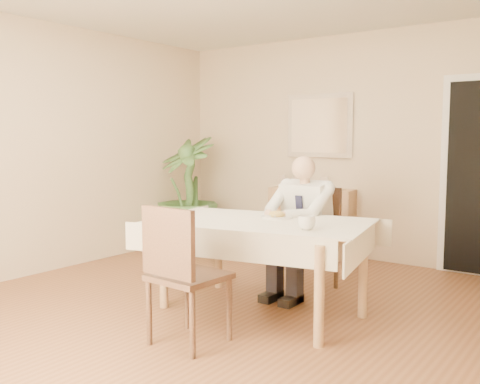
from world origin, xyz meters
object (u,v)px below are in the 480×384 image
Objects in this scene: potted_palm at (187,192)px; seated_man at (298,219)px; coffee_mug at (306,223)px; chair_near at (180,268)px; sideboard at (312,222)px; chair_far at (313,231)px; dining_table at (261,231)px.

seated_man is at bearing -24.53° from potted_palm.
potted_palm is at bearing 155.47° from seated_man.
seated_man reaches higher than coffee_mug.
chair_near is 0.95× the size of sideboard.
dining_table is at bearing -88.73° from chair_far.
dining_table is 1.98× the size of chair_near.
chair_near reaches higher than coffee_mug.
seated_man is at bearing 91.53° from chair_near.
seated_man is (0.04, 1.50, 0.15)m from chair_near.
chair_near is 3.10m from sideboard.
chair_near is 0.68× the size of potted_palm.
chair_far is 0.33m from seated_man.
seated_man is (-0.00, 0.59, 0.02)m from dining_table.
chair_near is at bearing -126.04° from coffee_mug.
coffee_mug is at bearing -33.08° from potted_palm.
chair_far is 0.67× the size of potted_palm.
dining_table is 0.59m from seated_man.
chair_near is at bearing -91.53° from seated_man.
potted_palm is (-2.15, 2.50, 0.16)m from chair_near.
potted_palm is at bearing 163.39° from chair_far.
chair_far is 2.31m from potted_palm.
chair_near is at bearing -103.80° from dining_table.
chair_far is 1.79m from chair_near.
chair_near is 7.51× the size of coffee_mug.
chair_far is 0.76× the size of seated_man.
coffee_mug is at bearing 57.02° from chair_near.
seated_man reaches higher than chair_far.
chair_far reaches higher than dining_table.
dining_table is 2.71m from potted_palm.
seated_man is (-0.00, -0.29, 0.16)m from chair_far.
chair_far is at bearing -17.88° from potted_palm.
potted_palm is (-2.69, 1.75, -0.09)m from coffee_mug.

